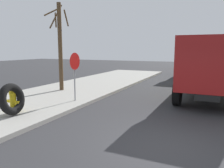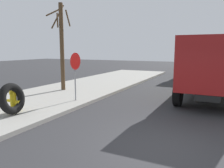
{
  "view_description": "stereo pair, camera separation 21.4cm",
  "coord_description": "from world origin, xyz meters",
  "px_view_note": "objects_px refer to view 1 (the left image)",
  "views": [
    {
      "loc": [
        -5.46,
        -1.07,
        2.49
      ],
      "look_at": [
        2.96,
        2.82,
        1.04
      ],
      "focal_mm": 36.14,
      "sensor_mm": 36.0,
      "label": 1
    },
    {
      "loc": [
        -5.37,
        -1.27,
        2.49
      ],
      "look_at": [
        2.96,
        2.82,
        1.04
      ],
      "focal_mm": 36.14,
      "sensor_mm": 36.0,
      "label": 2
    }
  ],
  "objects_px": {
    "fire_hydrant": "(13,101)",
    "dump_truck_red": "(201,56)",
    "loose_tire": "(12,99)",
    "dump_truck_gray": "(198,59)",
    "dump_truck_blue": "(204,54)",
    "dump_truck_yellow": "(211,67)",
    "stop_sign": "(75,68)",
    "bare_tree": "(60,44)"
  },
  "relations": [
    {
      "from": "fire_hydrant",
      "to": "dump_truck_red",
      "type": "distance_m",
      "value": 24.91
    },
    {
      "from": "loose_tire",
      "to": "bare_tree",
      "type": "xyz_separation_m",
      "value": [
        4.84,
        1.56,
        2.02
      ]
    },
    {
      "from": "fire_hydrant",
      "to": "dump_truck_red",
      "type": "xyz_separation_m",
      "value": [
        24.39,
        -4.96,
        1.0
      ]
    },
    {
      "from": "fire_hydrant",
      "to": "bare_tree",
      "type": "distance_m",
      "value": 5.23
    },
    {
      "from": "loose_tire",
      "to": "dump_truck_blue",
      "type": "relative_size",
      "value": 0.16
    },
    {
      "from": "dump_truck_gray",
      "to": "bare_tree",
      "type": "height_order",
      "value": "bare_tree"
    },
    {
      "from": "dump_truck_yellow",
      "to": "dump_truck_blue",
      "type": "bearing_deg",
      "value": 3.28
    },
    {
      "from": "stop_sign",
      "to": "dump_truck_yellow",
      "type": "distance_m",
      "value": 6.68
    },
    {
      "from": "stop_sign",
      "to": "dump_truck_gray",
      "type": "height_order",
      "value": "dump_truck_gray"
    },
    {
      "from": "dump_truck_red",
      "to": "dump_truck_blue",
      "type": "distance_m",
      "value": 12.33
    },
    {
      "from": "stop_sign",
      "to": "dump_truck_red",
      "type": "height_order",
      "value": "dump_truck_red"
    },
    {
      "from": "loose_tire",
      "to": "dump_truck_yellow",
      "type": "bearing_deg",
      "value": -43.32
    },
    {
      "from": "dump_truck_yellow",
      "to": "dump_truck_gray",
      "type": "relative_size",
      "value": 0.99
    },
    {
      "from": "loose_tire",
      "to": "stop_sign",
      "type": "relative_size",
      "value": 0.52
    },
    {
      "from": "dump_truck_gray",
      "to": "fire_hydrant",
      "type": "bearing_deg",
      "value": 162.68
    },
    {
      "from": "stop_sign",
      "to": "dump_truck_red",
      "type": "bearing_deg",
      "value": -10.44
    },
    {
      "from": "fire_hydrant",
      "to": "dump_truck_red",
      "type": "bearing_deg",
      "value": -11.5
    },
    {
      "from": "dump_truck_blue",
      "to": "dump_truck_red",
      "type": "bearing_deg",
      "value": -178.99
    },
    {
      "from": "dump_truck_yellow",
      "to": "dump_truck_blue",
      "type": "relative_size",
      "value": 0.99
    },
    {
      "from": "loose_tire",
      "to": "dump_truck_blue",
      "type": "distance_m",
      "value": 37.26
    },
    {
      "from": "dump_truck_yellow",
      "to": "bare_tree",
      "type": "distance_m",
      "value": 8.1
    },
    {
      "from": "dump_truck_gray",
      "to": "dump_truck_yellow",
      "type": "bearing_deg",
      "value": -172.44
    },
    {
      "from": "dump_truck_yellow",
      "to": "bare_tree",
      "type": "xyz_separation_m",
      "value": [
        -1.8,
        7.81,
        1.15
      ]
    },
    {
      "from": "loose_tire",
      "to": "dump_truck_blue",
      "type": "bearing_deg",
      "value": -6.96
    },
    {
      "from": "loose_tire",
      "to": "bare_tree",
      "type": "bearing_deg",
      "value": 17.88
    },
    {
      "from": "dump_truck_gray",
      "to": "dump_truck_blue",
      "type": "bearing_deg",
      "value": 1.12
    },
    {
      "from": "loose_tire",
      "to": "dump_truck_gray",
      "type": "xyz_separation_m",
      "value": [
        16.75,
        -4.91,
        0.88
      ]
    },
    {
      "from": "stop_sign",
      "to": "dump_truck_gray",
      "type": "bearing_deg",
      "value": -16.81
    },
    {
      "from": "dump_truck_blue",
      "to": "bare_tree",
      "type": "xyz_separation_m",
      "value": [
        -32.14,
        6.08,
        1.15
      ]
    },
    {
      "from": "stop_sign",
      "to": "bare_tree",
      "type": "bearing_deg",
      "value": 49.41
    },
    {
      "from": "stop_sign",
      "to": "bare_tree",
      "type": "height_order",
      "value": "bare_tree"
    },
    {
      "from": "dump_truck_red",
      "to": "dump_truck_blue",
      "type": "xyz_separation_m",
      "value": [
        12.33,
        0.22,
        0.0
      ]
    },
    {
      "from": "dump_truck_gray",
      "to": "dump_truck_blue",
      "type": "relative_size",
      "value": 1.0
    },
    {
      "from": "dump_truck_blue",
      "to": "stop_sign",
      "type": "bearing_deg",
      "value": 173.65
    },
    {
      "from": "dump_truck_blue",
      "to": "dump_truck_yellow",
      "type": "bearing_deg",
      "value": -176.72
    },
    {
      "from": "stop_sign",
      "to": "loose_tire",
      "type": "bearing_deg",
      "value": 165.89
    },
    {
      "from": "fire_hydrant",
      "to": "dump_truck_red",
      "type": "height_order",
      "value": "dump_truck_red"
    },
    {
      "from": "loose_tire",
      "to": "fire_hydrant",
      "type": "bearing_deg",
      "value": 42.33
    },
    {
      "from": "fire_hydrant",
      "to": "loose_tire",
      "type": "distance_m",
      "value": 0.36
    },
    {
      "from": "dump_truck_gray",
      "to": "dump_truck_red",
      "type": "height_order",
      "value": "same"
    },
    {
      "from": "dump_truck_yellow",
      "to": "bare_tree",
      "type": "height_order",
      "value": "bare_tree"
    },
    {
      "from": "loose_tire",
      "to": "dump_truck_blue",
      "type": "height_order",
      "value": "dump_truck_blue"
    }
  ]
}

